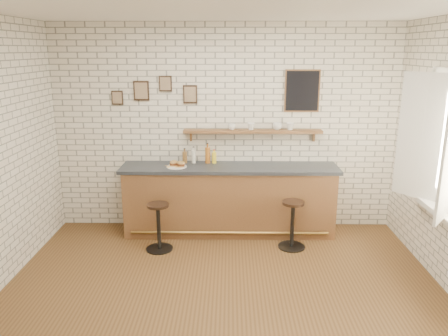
{
  "coord_description": "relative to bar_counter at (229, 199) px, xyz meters",
  "views": [
    {
      "loc": [
        0.07,
        -4.32,
        2.63
      ],
      "look_at": [
        -0.0,
        0.9,
        1.2
      ],
      "focal_mm": 35.0,
      "sensor_mm": 36.0,
      "label": 1
    }
  ],
  "objects": [
    {
      "name": "book_upper",
      "position": [
        2.31,
        -1.46,
        0.45
      ],
      "size": [
        0.26,
        0.26,
        0.02
      ],
      "primitive_type": "imported",
      "rotation": [
        0.0,
        0.0,
        -0.75
      ],
      "color": "tan",
      "rests_on": "book_lower"
    },
    {
      "name": "condiment_bottle_yellow",
      "position": [
        -0.22,
        0.17,
        0.59
      ],
      "size": [
        0.06,
        0.06,
        0.2
      ],
      "color": "yellow",
      "rests_on": "bar_counter"
    },
    {
      "name": "shelf_cup_c",
      "position": [
        0.69,
        0.2,
        1.05
      ],
      "size": [
        0.15,
        0.15,
        0.1
      ],
      "primitive_type": "imported",
      "rotation": [
        0.0,
        0.0,
        1.44
      ],
      "color": "white",
      "rests_on": "wall_shelf"
    },
    {
      "name": "wall_shelf",
      "position": [
        0.33,
        0.2,
        0.97
      ],
      "size": [
        2.0,
        0.18,
        0.18
      ],
      "color": "brown",
      "rests_on": "ground"
    },
    {
      "name": "bar_stool_right",
      "position": [
        0.85,
        -0.52,
        -0.15
      ],
      "size": [
        0.39,
        0.39,
        0.66
      ],
      "color": "black",
      "rests_on": "ground"
    },
    {
      "name": "bar_stool_left",
      "position": [
        -0.95,
        -0.61,
        -0.16
      ],
      "size": [
        0.36,
        0.36,
        0.65
      ],
      "color": "black",
      "rests_on": "ground"
    },
    {
      "name": "bitters_bottle_white",
      "position": [
        -0.53,
        0.17,
        0.6
      ],
      "size": [
        0.06,
        0.06,
        0.25
      ],
      "color": "beige",
      "rests_on": "bar_counter"
    },
    {
      "name": "potato_chips",
      "position": [
        -0.77,
        -0.06,
        0.52
      ],
      "size": [
        0.26,
        0.19,
        0.0
      ],
      "color": "gold",
      "rests_on": "sandwich_plate"
    },
    {
      "name": "casement_window",
      "position": [
        2.29,
        -1.4,
        1.14
      ],
      "size": [
        0.4,
        1.3,
        1.56
      ],
      "color": "white",
      "rests_on": "ground"
    },
    {
      "name": "shelf_cup_a",
      "position": [
        0.03,
        0.2,
        1.04
      ],
      "size": [
        0.16,
        0.16,
        0.09
      ],
      "primitive_type": "imported",
      "rotation": [
        0.0,
        0.0,
        0.74
      ],
      "color": "white",
      "rests_on": "wall_shelf"
    },
    {
      "name": "bitters_bottle_amber",
      "position": [
        -0.32,
        0.17,
        0.63
      ],
      "size": [
        0.07,
        0.07,
        0.3
      ],
      "color": "#9E5719",
      "rests_on": "bar_counter"
    },
    {
      "name": "sandwich_plate",
      "position": [
        -0.75,
        -0.06,
        0.51
      ],
      "size": [
        0.28,
        0.28,
        0.01
      ],
      "primitive_type": "cylinder",
      "color": "white",
      "rests_on": "bar_counter"
    },
    {
      "name": "window_sill",
      "position": [
        2.33,
        -1.4,
        0.39
      ],
      "size": [
        0.2,
        1.35,
        0.06
      ],
      "color": "white",
      "rests_on": "ground"
    },
    {
      "name": "ground",
      "position": [
        -0.07,
        -1.7,
        -0.51
      ],
      "size": [
        5.0,
        5.0,
        0.0
      ],
      "primitive_type": "plane",
      "color": "brown",
      "rests_on": "ground"
    },
    {
      "name": "book_lower",
      "position": [
        2.31,
        -1.47,
        0.43
      ],
      "size": [
        0.16,
        0.2,
        0.02
      ],
      "primitive_type": "imported",
      "rotation": [
        0.0,
        0.0,
        -0.05
      ],
      "color": "tan",
      "rests_on": "window_sill"
    },
    {
      "name": "bitters_bottle_brown",
      "position": [
        -0.66,
        0.17,
        0.59
      ],
      "size": [
        0.07,
        0.07,
        0.22
      ],
      "color": "brown",
      "rests_on": "bar_counter"
    },
    {
      "name": "shelf_cup_d",
      "position": [
        0.87,
        0.2,
        1.04
      ],
      "size": [
        0.15,
        0.15,
        0.1
      ],
      "primitive_type": "imported",
      "rotation": [
        0.0,
        0.0,
        0.55
      ],
      "color": "white",
      "rests_on": "wall_shelf"
    },
    {
      "name": "back_wall_decor",
      "position": [
        0.16,
        0.28,
        1.54
      ],
      "size": [
        2.96,
        0.02,
        0.56
      ],
      "color": "black",
      "rests_on": "ground"
    },
    {
      "name": "shelf_cup_b",
      "position": [
        0.31,
        0.2,
        1.04
      ],
      "size": [
        0.15,
        0.15,
        0.1
      ],
      "primitive_type": "imported",
      "rotation": [
        0.0,
        0.0,
        1.07
      ],
      "color": "white",
      "rests_on": "wall_shelf"
    },
    {
      "name": "ciabatta_sandwich",
      "position": [
        -0.74,
        -0.06,
        0.55
      ],
      "size": [
        0.26,
        0.19,
        0.08
      ],
      "color": "tan",
      "rests_on": "sandwich_plate"
    },
    {
      "name": "bar_counter",
      "position": [
        0.0,
        0.0,
        0.0
      ],
      "size": [
        3.1,
        0.65,
        1.01
      ],
      "color": "brown",
      "rests_on": "ground"
    }
  ]
}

